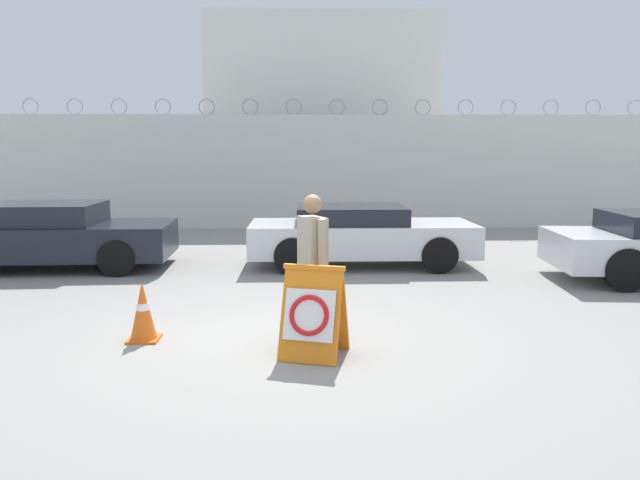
{
  "coord_description": "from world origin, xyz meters",
  "views": [
    {
      "loc": [
        0.25,
        -7.29,
        2.23
      ],
      "look_at": [
        0.51,
        1.92,
        0.93
      ],
      "focal_mm": 35.0,
      "sensor_mm": 36.0,
      "label": 1
    }
  ],
  "objects_px": {
    "security_guard": "(313,259)",
    "traffic_cone_near": "(143,311)",
    "traffic_cone_mid": "(313,290)",
    "parked_car_rear_sedan": "(360,234)",
    "parked_car_front_coupe": "(53,235)",
    "barricade_sign": "(313,312)"
  },
  "relations": [
    {
      "from": "parked_car_front_coupe",
      "to": "barricade_sign",
      "type": "bearing_deg",
      "value": -50.41
    },
    {
      "from": "barricade_sign",
      "to": "security_guard",
      "type": "distance_m",
      "value": 0.83
    },
    {
      "from": "traffic_cone_near",
      "to": "parked_car_front_coupe",
      "type": "xyz_separation_m",
      "value": [
        -2.9,
        4.75,
        0.29
      ]
    },
    {
      "from": "parked_car_front_coupe",
      "to": "parked_car_rear_sedan",
      "type": "distance_m",
      "value": 5.94
    },
    {
      "from": "parked_car_front_coupe",
      "to": "parked_car_rear_sedan",
      "type": "relative_size",
      "value": 1.02
    },
    {
      "from": "traffic_cone_near",
      "to": "barricade_sign",
      "type": "bearing_deg",
      "value": -17.87
    },
    {
      "from": "barricade_sign",
      "to": "traffic_cone_near",
      "type": "height_order",
      "value": "barricade_sign"
    },
    {
      "from": "traffic_cone_mid",
      "to": "barricade_sign",
      "type": "bearing_deg",
      "value": -90.79
    },
    {
      "from": "traffic_cone_mid",
      "to": "parked_car_rear_sedan",
      "type": "bearing_deg",
      "value": 74.92
    },
    {
      "from": "security_guard",
      "to": "parked_car_rear_sedan",
      "type": "xyz_separation_m",
      "value": [
        1.01,
        4.9,
        -0.35
      ]
    },
    {
      "from": "traffic_cone_near",
      "to": "traffic_cone_mid",
      "type": "bearing_deg",
      "value": 31.71
    },
    {
      "from": "traffic_cone_near",
      "to": "traffic_cone_mid",
      "type": "xyz_separation_m",
      "value": [
        2.04,
        1.26,
        -0.03
      ]
    },
    {
      "from": "barricade_sign",
      "to": "traffic_cone_mid",
      "type": "relative_size",
      "value": 1.55
    },
    {
      "from": "barricade_sign",
      "to": "traffic_cone_near",
      "type": "relative_size",
      "value": 1.42
    },
    {
      "from": "security_guard",
      "to": "traffic_cone_mid",
      "type": "distance_m",
      "value": 1.38
    },
    {
      "from": "traffic_cone_mid",
      "to": "parked_car_rear_sedan",
      "type": "height_order",
      "value": "parked_car_rear_sedan"
    },
    {
      "from": "barricade_sign",
      "to": "traffic_cone_near",
      "type": "xyz_separation_m",
      "value": [
        -2.01,
        0.65,
        -0.15
      ]
    },
    {
      "from": "barricade_sign",
      "to": "security_guard",
      "type": "xyz_separation_m",
      "value": [
        0.01,
        0.69,
        0.46
      ]
    },
    {
      "from": "security_guard",
      "to": "traffic_cone_near",
      "type": "bearing_deg",
      "value": 68.68
    },
    {
      "from": "barricade_sign",
      "to": "traffic_cone_mid",
      "type": "distance_m",
      "value": 1.92
    },
    {
      "from": "security_guard",
      "to": "traffic_cone_near",
      "type": "height_order",
      "value": "security_guard"
    },
    {
      "from": "parked_car_front_coupe",
      "to": "traffic_cone_mid",
      "type": "bearing_deg",
      "value": -37.96
    }
  ]
}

